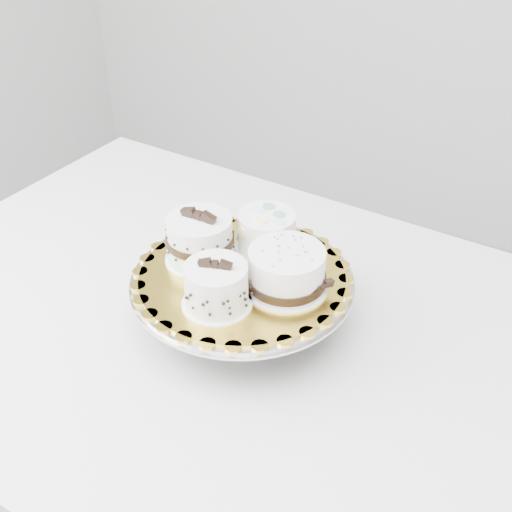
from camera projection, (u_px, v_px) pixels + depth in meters
The scene contains 7 objects.
table at pixel (243, 354), 1.08m from camera, with size 1.34×0.93×0.75m.
cake_stand at pixel (243, 292), 1.01m from camera, with size 0.35×0.35×0.09m.
cake_board at pixel (242, 275), 0.99m from camera, with size 0.32×0.32×0.00m, color gold.
cake_swirl at pixel (216, 287), 0.91m from camera, with size 0.11×0.11×0.08m.
cake_banded at pixel (200, 241), 1.00m from camera, with size 0.11×0.11×0.09m.
cake_dots at pixel (267, 232), 1.02m from camera, with size 0.11×0.11×0.07m.
cake_ribbon at pixel (287, 271), 0.94m from camera, with size 0.15×0.15×0.07m.
Camera 1 is at (0.35, -0.54, 1.44)m, focal length 45.00 mm.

